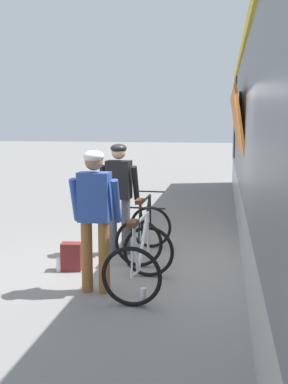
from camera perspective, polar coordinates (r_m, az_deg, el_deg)
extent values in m
plane|color=gray|center=(6.59, 0.67, -9.63)|extent=(80.00, 80.00, 0.00)
cube|color=orange|center=(8.91, 11.99, 6.83)|extent=(0.32, 4.29, 1.68)
cube|color=yellow|center=(6.83, 13.06, 19.89)|extent=(0.04, 17.88, 0.20)
cube|color=black|center=(9.09, 11.99, 9.71)|extent=(0.04, 1.10, 0.80)
cube|color=black|center=(13.08, 11.54, 9.42)|extent=(0.03, 1.10, 2.29)
cylinder|color=#935B2D|center=(5.63, -7.28, -8.14)|extent=(0.14, 0.14, 0.90)
cylinder|color=#935B2D|center=(5.57, -5.10, -8.29)|extent=(0.14, 0.14, 0.90)
cube|color=#2D4C9E|center=(5.43, -6.33, -0.63)|extent=(0.38, 0.24, 0.60)
cylinder|color=#2D4C9E|center=(5.55, -8.78, -0.98)|extent=(0.09, 0.26, 0.56)
cylinder|color=#2D4C9E|center=(5.41, -3.56, -1.16)|extent=(0.09, 0.26, 0.56)
sphere|color=#9E7051|center=(5.37, -6.41, 3.90)|extent=(0.22, 0.22, 0.22)
ellipsoid|color=white|center=(5.37, -6.42, 4.54)|extent=(0.25, 0.28, 0.14)
cylinder|color=#4C515B|center=(7.19, -4.02, -4.33)|extent=(0.14, 0.14, 0.90)
cylinder|color=#4C515B|center=(7.13, -2.33, -4.44)|extent=(0.14, 0.14, 0.90)
cube|color=black|center=(7.02, -3.23, 1.58)|extent=(0.40, 0.27, 0.60)
cylinder|color=black|center=(7.15, -5.12, 1.29)|extent=(0.11, 0.26, 0.56)
cylinder|color=black|center=(6.99, -1.09, 1.15)|extent=(0.11, 0.26, 0.56)
sphere|color=tan|center=(6.98, -3.26, 5.09)|extent=(0.22, 0.22, 0.22)
ellipsoid|color=black|center=(6.98, -3.27, 5.58)|extent=(0.27, 0.29, 0.14)
torus|color=black|center=(6.12, 0.54, -7.59)|extent=(0.71, 0.07, 0.71)
torus|color=black|center=(5.17, -1.62, -10.74)|extent=(0.71, 0.07, 0.71)
cylinder|color=white|center=(5.72, -0.13, -6.20)|extent=(0.06, 0.64, 0.63)
cylinder|color=white|center=(5.53, -0.38, -3.50)|extent=(0.06, 0.85, 0.04)
cylinder|color=white|center=(5.32, -1.05, -7.37)|extent=(0.05, 0.28, 0.62)
cylinder|color=white|center=(5.35, -1.18, -10.38)|extent=(0.04, 0.36, 0.08)
cylinder|color=white|center=(5.14, -1.48, -7.64)|extent=(0.03, 0.14, 0.56)
cylinder|color=white|center=(6.03, 0.50, -5.15)|extent=(0.03, 0.08, 0.55)
cylinder|color=black|center=(5.93, 0.46, -2.07)|extent=(0.48, 0.03, 0.02)
cube|color=#4C2D19|center=(5.09, -1.42, -4.03)|extent=(0.11, 0.24, 0.06)
torus|color=black|center=(7.50, 0.82, -4.49)|extent=(0.71, 0.06, 0.71)
torus|color=black|center=(6.53, -0.69, -6.53)|extent=(0.71, 0.06, 0.71)
cylinder|color=black|center=(7.11, 0.34, -3.19)|extent=(0.05, 0.64, 0.63)
cylinder|color=black|center=(6.94, 0.17, -0.96)|extent=(0.05, 0.85, 0.04)
cylinder|color=black|center=(6.70, -0.30, -3.95)|extent=(0.04, 0.27, 0.62)
cylinder|color=black|center=(6.71, -0.39, -6.35)|extent=(0.03, 0.36, 0.08)
cylinder|color=black|center=(6.52, -0.59, -4.06)|extent=(0.03, 0.14, 0.56)
cylinder|color=black|center=(7.42, 0.80, -2.47)|extent=(0.03, 0.08, 0.55)
cylinder|color=black|center=(7.34, 0.77, 0.06)|extent=(0.48, 0.03, 0.02)
cube|color=#4C2D19|center=(6.49, -0.55, -1.20)|extent=(0.10, 0.24, 0.06)
cube|color=maroon|center=(6.50, -9.23, -8.14)|extent=(0.30, 0.21, 0.40)
cylinder|color=silver|center=(5.30, -0.09, -13.19)|extent=(0.07, 0.07, 0.20)
cylinder|color=silver|center=(6.51, -10.80, -9.10)|extent=(0.07, 0.07, 0.20)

